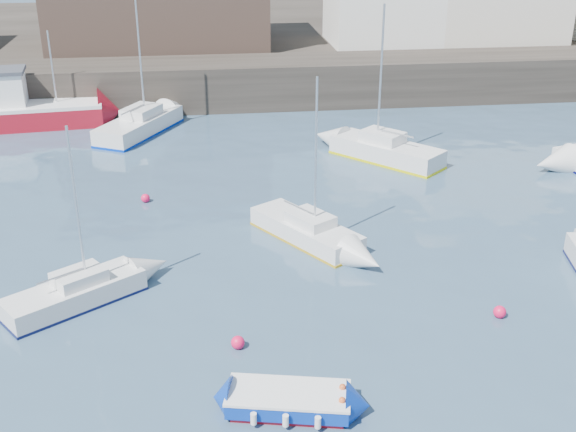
{
  "coord_description": "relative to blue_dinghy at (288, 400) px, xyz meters",
  "views": [
    {
      "loc": [
        -3.31,
        -14.33,
        13.27
      ],
      "look_at": [
        0.0,
        12.0,
        1.5
      ],
      "focal_mm": 45.0,
      "sensor_mm": 36.0,
      "label": 1
    }
  ],
  "objects": [
    {
      "name": "buoy_mid",
      "position": [
        7.84,
        4.02,
        -0.37
      ],
      "size": [
        0.44,
        0.44,
        0.44
      ],
      "primitive_type": "sphere",
      "color": "#FC134D",
      "rests_on": "ground"
    },
    {
      "name": "fishing_boat",
      "position": [
        -12.95,
        29.57,
        0.76
      ],
      "size": [
        9.13,
        4.22,
        5.85
      ],
      "color": "maroon",
      "rests_on": "ground"
    },
    {
      "name": "quay_wall",
      "position": [
        1.26,
        33.1,
        1.13
      ],
      "size": [
        90.0,
        5.0,
        3.0
      ],
      "primitive_type": "cube",
      "color": "#28231E",
      "rests_on": "ground"
    },
    {
      "name": "sailboat_f",
      "position": [
        7.93,
        20.26,
        0.22
      ],
      "size": [
        5.79,
        6.11,
        8.3
      ],
      "color": "silver",
      "rests_on": "ground"
    },
    {
      "name": "blue_dinghy",
      "position": [
        0.0,
        0.0,
        0.0
      ],
      "size": [
        3.69,
        2.18,
        0.66
      ],
      "color": "maroon",
      "rests_on": "ground"
    },
    {
      "name": "sailboat_b",
      "position": [
        2.14,
        10.92,
        0.09
      ],
      "size": [
        4.45,
        5.55,
        7.05
      ],
      "color": "silver",
      "rests_on": "ground"
    },
    {
      "name": "sailboat_h",
      "position": [
        -5.74,
        26.96,
        0.21
      ],
      "size": [
        5.26,
        7.13,
        8.91
      ],
      "color": "silver",
      "rests_on": "ground"
    },
    {
      "name": "land_strip",
      "position": [
        1.26,
        51.1,
        1.03
      ],
      "size": [
        90.0,
        32.0,
        2.8
      ],
      "primitive_type": "cube",
      "color": "#28231E",
      "rests_on": "ground"
    },
    {
      "name": "sailboat_a",
      "position": [
        -6.75,
        6.69,
        0.09
      ],
      "size": [
        5.0,
        4.19,
        6.5
      ],
      "color": "silver",
      "rests_on": "ground"
    },
    {
      "name": "buoy_far",
      "position": [
        -4.83,
        15.95,
        -0.37
      ],
      "size": [
        0.42,
        0.42,
        0.42
      ],
      "primitive_type": "sphere",
      "color": "#FC134D",
      "rests_on": "ground"
    },
    {
      "name": "buoy_near",
      "position": [
        -1.22,
        3.28,
        -0.37
      ],
      "size": [
        0.44,
        0.44,
        0.44
      ],
      "primitive_type": "sphere",
      "color": "#FC134D",
      "rests_on": "ground"
    }
  ]
}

